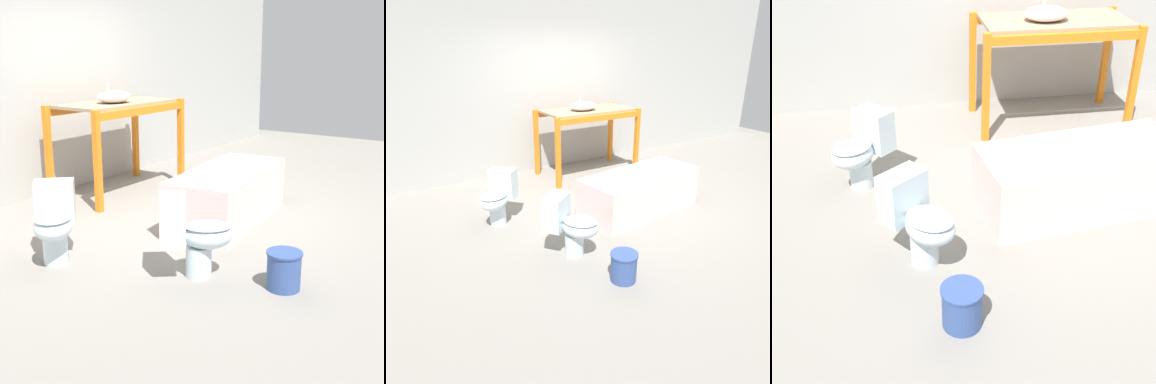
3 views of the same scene
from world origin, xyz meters
TOP-DOWN VIEW (x-y plane):
  - ground_plane at (0.00, 0.00)m, footprint 12.00×12.00m
  - warehouse_wall_rear at (0.00, 1.89)m, footprint 10.80×0.08m
  - shelving_rack at (0.31, 1.19)m, footprint 1.64×0.86m
  - sink_basin at (0.19, 1.13)m, footprint 0.46×0.36m
  - bathtub_main at (0.07, -0.54)m, footprint 1.76×0.92m
  - toilet_near at (-1.32, -1.04)m, footprint 0.61×0.65m
  - toilet_far at (-1.72, 0.11)m, footprint 0.64×0.63m
  - bucket_white at (-1.12, -1.73)m, footprint 0.28×0.28m

SIDE VIEW (x-z plane):
  - ground_plane at x=0.00m, z-range 0.00..0.00m
  - bucket_white at x=-1.12m, z-range 0.01..0.31m
  - bathtub_main at x=0.07m, z-range 0.04..0.60m
  - toilet_near at x=-1.32m, z-range 0.03..0.71m
  - toilet_far at x=-1.72m, z-range 0.03..0.71m
  - shelving_rack at x=0.31m, z-range 0.38..1.51m
  - sink_basin at x=0.19m, z-range 1.09..1.32m
  - warehouse_wall_rear at x=0.00m, z-range 0.00..3.20m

